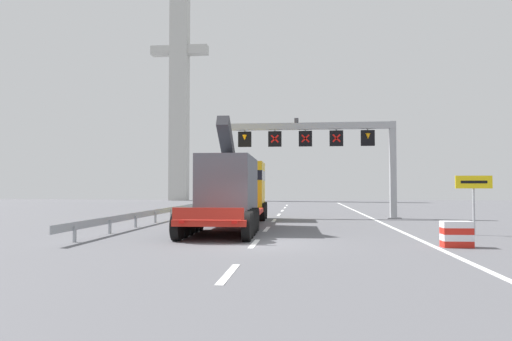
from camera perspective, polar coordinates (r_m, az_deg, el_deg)
name	(u,v)px	position (r m, az deg, el deg)	size (l,w,h in m)	color
ground	(258,243)	(17.03, 0.27, -9.09)	(112.00, 112.00, 0.00)	#5B5B60
lane_markings	(277,217)	(31.21, 2.60, -5.88)	(0.20, 43.13, 0.01)	silver
edge_line_right	(377,220)	(29.26, 14.87, -6.07)	(0.20, 63.00, 0.01)	silver
overhead_lane_gantry	(326,140)	(30.89, 8.71, 3.77)	(12.10, 0.90, 6.71)	#9EA0A5
heavy_haul_truck_red	(235,189)	(24.90, -2.61, -2.28)	(3.30, 14.11, 5.30)	red
exit_sign_yellow	(474,190)	(21.80, 25.59, -2.18)	(1.53, 0.15, 2.57)	#9EA0A5
crash_barrier_striped	(457,234)	(17.29, 23.82, -7.31)	(1.02, 0.54, 0.90)	red
guardrail_left	(163,211)	(28.79, -11.58, -5.05)	(0.13, 25.22, 0.76)	#999EA3
bridge_pylon_distant	(180,77)	(73.73, -9.55, 11.49)	(9.00, 2.00, 37.86)	#B7B7B2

